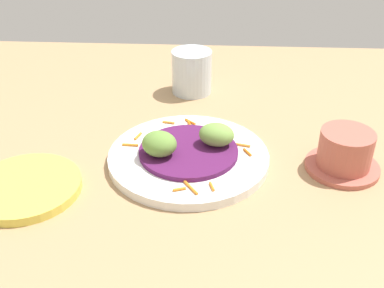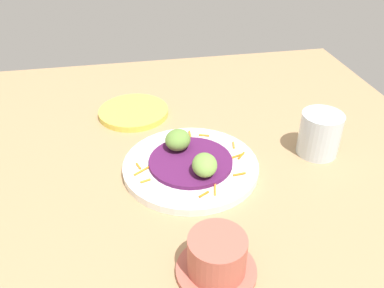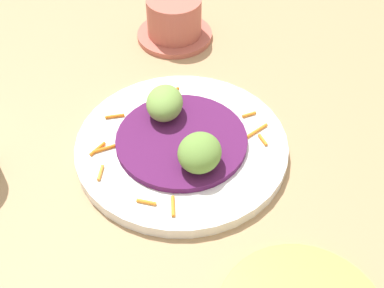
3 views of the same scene
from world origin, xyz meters
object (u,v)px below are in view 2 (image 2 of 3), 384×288
guac_scoop_left (178,140)px  water_glass (320,134)px  terracotta_bowl (217,258)px  side_plate_small (134,112)px  guac_scoop_center (205,165)px  main_plate (191,166)px

guac_scoop_left → water_glass: water_glass is taller
terracotta_bowl → side_plate_small: bearing=100.0°
water_glass → terracotta_bowl: bearing=-137.0°
guac_scoop_center → side_plate_small: bearing=111.6°
main_plate → guac_scoop_left: (-1.66, 4.28, 3.35)cm
main_plate → side_plate_small: (-9.03, 22.78, -0.05)cm
guac_scoop_center → side_plate_small: (-10.69, 27.06, -3.32)cm
side_plate_small → guac_scoop_left: bearing=-68.3°
main_plate → guac_scoop_center: bearing=-68.8°
main_plate → water_glass: 25.77cm
water_glass → guac_scoop_left: bearing=173.0°
side_plate_small → terracotta_bowl: size_ratio=1.41×
guac_scoop_center → side_plate_small: size_ratio=0.35×
side_plate_small → terracotta_bowl: terracotta_bowl is taller
main_plate → water_glass: (25.50, 0.95, 3.56)cm
guac_scoop_left → water_glass: (27.16, -3.33, 0.21)cm
guac_scoop_center → terracotta_bowl: bearing=-97.3°
main_plate → terracotta_bowl: 23.74cm
guac_scoop_left → side_plate_small: (-7.37, 18.50, -3.40)cm
side_plate_small → water_glass: size_ratio=1.84×
main_plate → guac_scoop_center: guac_scoop_center is taller
guac_scoop_left → terracotta_bowl: bearing=-88.3°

